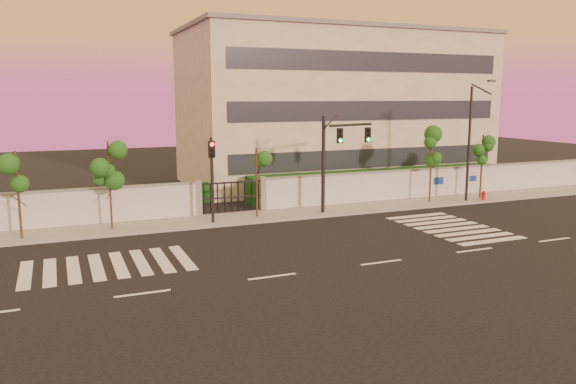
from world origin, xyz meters
The scene contains 15 objects.
ground centered at (0.00, 0.00, 0.00)m, with size 120.00×120.00×0.00m, color black.
sidewalk centered at (0.00, 10.50, 0.07)m, with size 60.00×3.00×0.15m, color gray.
perimeter_wall centered at (0.10, 12.00, 1.07)m, with size 60.00×0.36×2.20m.
hedge_row centered at (1.17, 14.74, 0.82)m, with size 41.00×4.25×1.80m.
institutional_building centered at (9.00, 21.99, 6.16)m, with size 24.40×12.40×12.25m.
road_markings centered at (-1.58, 3.76, 0.01)m, with size 57.00×7.62×0.02m.
street_tree_b centered at (-14.34, 9.92, 3.26)m, with size 1.53×1.22×4.43m.
street_tree_c centered at (-10.05, 10.35, 3.50)m, with size 1.33×1.06×4.76m.
street_tree_d centered at (-2.00, 10.22, 3.05)m, with size 1.47×1.17×4.14m.
street_tree_e centered at (10.16, 10.33, 3.65)m, with size 1.48×1.18×4.96m.
street_tree_f centered at (14.14, 10.06, 3.29)m, with size 1.46×1.16×4.47m.
traffic_signal_main centered at (2.79, 9.82, 3.74)m, with size 3.66×1.32×5.91m.
traffic_signal_secondary centered at (-4.77, 9.67, 3.07)m, with size 0.38×0.35×4.83m.
streetlight_east centered at (12.56, 9.42, 4.34)m, with size 0.48×1.93×8.03m.
fire_hydrant centered at (13.71, 9.23, 0.40)m, with size 0.31×0.30×0.80m.
Camera 1 is at (-12.59, -19.82, 7.00)m, focal length 35.00 mm.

